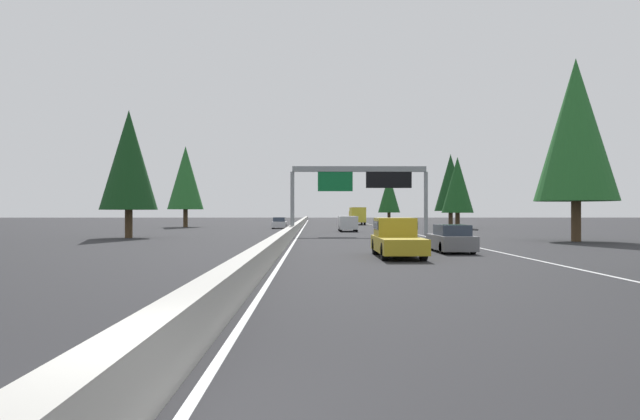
% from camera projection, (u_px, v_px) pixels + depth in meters
% --- Properties ---
extents(ground_plane, '(320.00, 320.00, 0.00)m').
position_uv_depth(ground_plane, '(299.00, 231.00, 65.73)').
color(ground_plane, '#262628').
extents(median_barrier, '(180.00, 0.56, 0.90)m').
position_uv_depth(median_barrier, '(300.00, 223.00, 85.72)').
color(median_barrier, '#ADAAA3').
rests_on(median_barrier, ground).
extents(shoulder_stripe_right, '(160.00, 0.16, 0.01)m').
position_uv_depth(shoulder_stripe_right, '(388.00, 228.00, 75.87)').
color(shoulder_stripe_right, silver).
rests_on(shoulder_stripe_right, ground).
extents(shoulder_stripe_median, '(160.00, 0.16, 0.01)m').
position_uv_depth(shoulder_stripe_median, '(303.00, 228.00, 75.73)').
color(shoulder_stripe_median, silver).
rests_on(shoulder_stripe_median, ground).
extents(sign_gantry_overhead, '(0.50, 12.68, 6.36)m').
position_uv_depth(sign_gantry_overhead, '(361.00, 180.00, 52.64)').
color(sign_gantry_overhead, gray).
rests_on(sign_gantry_overhead, ground).
extents(pickup_near_center, '(5.60, 2.00, 1.86)m').
position_uv_depth(pickup_near_center, '(397.00, 238.00, 27.47)').
color(pickup_near_center, '#AD931E').
rests_on(pickup_near_center, ground).
extents(sedan_far_left, '(4.40, 1.80, 1.47)m').
position_uv_depth(sedan_far_left, '(451.00, 239.00, 30.58)').
color(sedan_far_left, slate).
rests_on(sedan_far_left, ground).
extents(minivan_mid_center, '(5.00, 1.95, 1.69)m').
position_uv_depth(minivan_mid_center, '(348.00, 223.00, 63.75)').
color(minivan_mid_center, silver).
rests_on(minivan_mid_center, ground).
extents(box_truck_mid_right, '(8.50, 2.40, 2.95)m').
position_uv_depth(box_truck_mid_right, '(357.00, 215.00, 98.45)').
color(box_truck_mid_right, gold).
rests_on(box_truck_mid_right, ground).
extents(oncoming_near, '(4.40, 1.80, 1.47)m').
position_uv_depth(oncoming_near, '(279.00, 223.00, 74.82)').
color(oncoming_near, silver).
rests_on(oncoming_near, ground).
extents(conifer_right_near, '(5.90, 5.90, 13.42)m').
position_uv_depth(conifer_right_near, '(576.00, 130.00, 41.81)').
color(conifer_right_near, '#4C3823').
rests_on(conifer_right_near, ground).
extents(conifer_right_mid, '(4.12, 4.12, 9.36)m').
position_uv_depth(conifer_right_mid, '(457.00, 185.00, 74.57)').
color(conifer_right_mid, '#4C3823').
rests_on(conifer_right_mid, ground).
extents(conifer_right_far, '(4.61, 4.61, 10.48)m').
position_uv_depth(conifer_right_far, '(451.00, 183.00, 81.93)').
color(conifer_right_far, '#4C3823').
rests_on(conifer_right_far, ground).
extents(conifer_right_distant, '(4.13, 4.13, 9.40)m').
position_uv_depth(conifer_right_distant, '(389.00, 193.00, 107.43)').
color(conifer_right_distant, '#4C3823').
rests_on(conifer_right_distant, ground).
extents(conifer_left_near, '(4.69, 4.69, 10.65)m').
position_uv_depth(conifer_left_near, '(129.00, 160.00, 47.49)').
color(conifer_left_near, '#4C3823').
rests_on(conifer_left_near, ground).
extents(conifer_left_mid, '(5.10, 5.10, 11.59)m').
position_uv_depth(conifer_left_mid, '(186.00, 178.00, 81.77)').
color(conifer_left_mid, '#4C3823').
rests_on(conifer_left_mid, ground).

